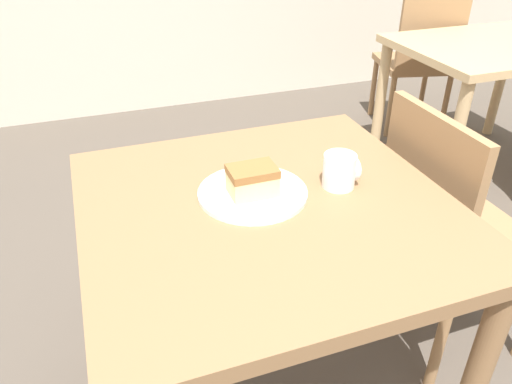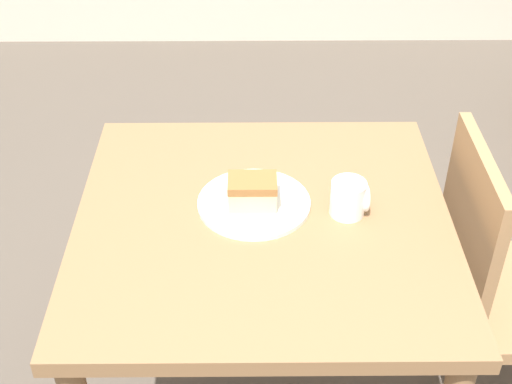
% 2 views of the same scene
% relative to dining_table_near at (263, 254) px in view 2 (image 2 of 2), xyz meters
% --- Properties ---
extents(dining_table_near, '(0.90, 0.87, 0.76)m').
position_rel_dining_table_near_xyz_m(dining_table_near, '(0.00, 0.00, 0.00)').
color(dining_table_near, olive).
rests_on(dining_table_near, ground_plane).
extents(chair_near_window, '(0.43, 0.43, 0.90)m').
position_rel_dining_table_near_xyz_m(chair_near_window, '(0.65, 0.06, -0.16)').
color(chair_near_window, '#9E754C').
rests_on(chair_near_window, ground_plane).
extents(plate, '(0.28, 0.28, 0.01)m').
position_rel_dining_table_near_xyz_m(plate, '(-0.02, 0.05, 0.12)').
color(plate, white).
rests_on(plate, dining_table_near).
extents(cake_slice, '(0.12, 0.08, 0.07)m').
position_rel_dining_table_near_xyz_m(cake_slice, '(-0.03, 0.04, 0.16)').
color(cake_slice, '#E5CC89').
rests_on(cake_slice, plate).
extents(coffee_mug, '(0.09, 0.08, 0.09)m').
position_rel_dining_table_near_xyz_m(coffee_mug, '(0.20, 0.02, 0.16)').
color(coffee_mug, white).
rests_on(coffee_mug, dining_table_near).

